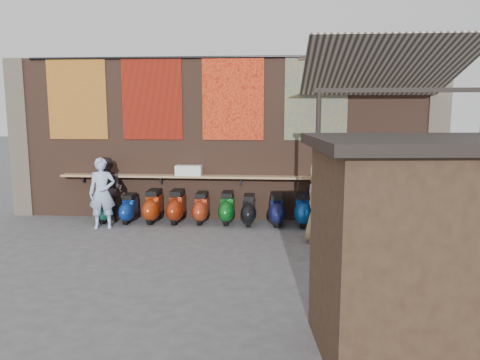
{
  "coord_description": "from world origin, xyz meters",
  "views": [
    {
      "loc": [
        1.37,
        -8.96,
        2.78
      ],
      "look_at": [
        0.57,
        1.2,
        1.2
      ],
      "focal_mm": 35.0,
      "sensor_mm": 36.0,
      "label": 1
    }
  ],
  "objects_px": {
    "scooter_stool_0": "(106,208)",
    "shopper_tan": "(319,202)",
    "diner_right": "(108,190)",
    "shopper_navy": "(327,200)",
    "scooter_stool_8": "(302,210)",
    "scooter_stool_6": "(249,210)",
    "shelf_box": "(189,171)",
    "scooter_stool_1": "(129,208)",
    "scooter_stool_4": "(201,208)",
    "scooter_stool_3": "(177,207)",
    "shopper_grey": "(397,204)",
    "diner_left": "(102,193)",
    "scooter_stool_9": "(328,209)",
    "scooter_stool_5": "(227,208)",
    "scooter_stool_7": "(277,210)",
    "market_stall": "(421,255)",
    "scooter_stool_2": "(153,206)"
  },
  "relations": [
    {
      "from": "scooter_stool_5",
      "to": "diner_right",
      "type": "relative_size",
      "value": 0.5
    },
    {
      "from": "scooter_stool_5",
      "to": "shopper_grey",
      "type": "height_order",
      "value": "shopper_grey"
    },
    {
      "from": "scooter_stool_4",
      "to": "shopper_grey",
      "type": "distance_m",
      "value": 4.58
    },
    {
      "from": "scooter_stool_5",
      "to": "scooter_stool_8",
      "type": "xyz_separation_m",
      "value": [
        1.8,
        -0.08,
        0.0
      ]
    },
    {
      "from": "diner_right",
      "to": "shopper_tan",
      "type": "relative_size",
      "value": 0.94
    },
    {
      "from": "scooter_stool_9",
      "to": "shopper_tan",
      "type": "xyz_separation_m",
      "value": [
        -0.34,
        -1.42,
        0.45
      ]
    },
    {
      "from": "scooter_stool_3",
      "to": "scooter_stool_5",
      "type": "bearing_deg",
      "value": 0.89
    },
    {
      "from": "scooter_stool_6",
      "to": "shopper_tan",
      "type": "height_order",
      "value": "shopper_tan"
    },
    {
      "from": "shelf_box",
      "to": "shopper_grey",
      "type": "height_order",
      "value": "shopper_grey"
    },
    {
      "from": "diner_left",
      "to": "shopper_grey",
      "type": "height_order",
      "value": "shopper_grey"
    },
    {
      "from": "scooter_stool_8",
      "to": "scooter_stool_3",
      "type": "bearing_deg",
      "value": 178.85
    },
    {
      "from": "scooter_stool_4",
      "to": "scooter_stool_9",
      "type": "height_order",
      "value": "scooter_stool_9"
    },
    {
      "from": "scooter_stool_3",
      "to": "diner_left",
      "type": "height_order",
      "value": "diner_left"
    },
    {
      "from": "scooter_stool_4",
      "to": "scooter_stool_7",
      "type": "relative_size",
      "value": 0.99
    },
    {
      "from": "scooter_stool_0",
      "to": "shopper_navy",
      "type": "distance_m",
      "value": 5.39
    },
    {
      "from": "scooter_stool_5",
      "to": "scooter_stool_2",
      "type": "bearing_deg",
      "value": -179.17
    },
    {
      "from": "scooter_stool_7",
      "to": "diner_left",
      "type": "xyz_separation_m",
      "value": [
        -4.04,
        -0.57,
        0.45
      ]
    },
    {
      "from": "scooter_stool_7",
      "to": "scooter_stool_9",
      "type": "distance_m",
      "value": 1.21
    },
    {
      "from": "scooter_stool_6",
      "to": "shopper_tan",
      "type": "bearing_deg",
      "value": -41.63
    },
    {
      "from": "scooter_stool_8",
      "to": "scooter_stool_0",
      "type": "bearing_deg",
      "value": 179.99
    },
    {
      "from": "scooter_stool_5",
      "to": "scooter_stool_6",
      "type": "xyz_separation_m",
      "value": [
        0.53,
        -0.08,
        -0.02
      ]
    },
    {
      "from": "shopper_navy",
      "to": "scooter_stool_7",
      "type": "bearing_deg",
      "value": -46.84
    },
    {
      "from": "scooter_stool_5",
      "to": "diner_right",
      "type": "bearing_deg",
      "value": -179.16
    },
    {
      "from": "scooter_stool_5",
      "to": "market_stall",
      "type": "distance_m",
      "value": 6.56
    },
    {
      "from": "scooter_stool_4",
      "to": "diner_left",
      "type": "distance_m",
      "value": 2.35
    },
    {
      "from": "diner_left",
      "to": "scooter_stool_1",
      "type": "bearing_deg",
      "value": 38.84
    },
    {
      "from": "scooter_stool_2",
      "to": "scooter_stool_6",
      "type": "bearing_deg",
      "value": -1.37
    },
    {
      "from": "scooter_stool_0",
      "to": "diner_left",
      "type": "relative_size",
      "value": 0.43
    },
    {
      "from": "scooter_stool_8",
      "to": "scooter_stool_6",
      "type": "bearing_deg",
      "value": -179.9
    },
    {
      "from": "scooter_stool_9",
      "to": "shopper_navy",
      "type": "height_order",
      "value": "shopper_navy"
    },
    {
      "from": "scooter_stool_3",
      "to": "scooter_stool_1",
      "type": "bearing_deg",
      "value": -176.49
    },
    {
      "from": "shelf_box",
      "to": "shopper_tan",
      "type": "xyz_separation_m",
      "value": [
        3.04,
        -1.7,
        -0.4
      ]
    },
    {
      "from": "shelf_box",
      "to": "scooter_stool_1",
      "type": "bearing_deg",
      "value": -166.3
    },
    {
      "from": "shopper_grey",
      "to": "scooter_stool_3",
      "type": "bearing_deg",
      "value": 8.73
    },
    {
      "from": "diner_left",
      "to": "shopper_navy",
      "type": "height_order",
      "value": "shopper_navy"
    },
    {
      "from": "scooter_stool_1",
      "to": "scooter_stool_9",
      "type": "bearing_deg",
      "value": 0.71
    },
    {
      "from": "scooter_stool_0",
      "to": "shopper_tan",
      "type": "relative_size",
      "value": 0.42
    },
    {
      "from": "scooter_stool_3",
      "to": "diner_right",
      "type": "distance_m",
      "value": 1.73
    },
    {
      "from": "scooter_stool_9",
      "to": "diner_right",
      "type": "xyz_separation_m",
      "value": [
        -5.33,
        -0.01,
        0.4
      ]
    },
    {
      "from": "shopper_grey",
      "to": "diner_left",
      "type": "bearing_deg",
      "value": 18.81
    },
    {
      "from": "shopper_navy",
      "to": "market_stall",
      "type": "relative_size",
      "value": 0.74
    },
    {
      "from": "shopper_tan",
      "to": "diner_left",
      "type": "bearing_deg",
      "value": 113.83
    },
    {
      "from": "diner_right",
      "to": "shopper_navy",
      "type": "height_order",
      "value": "shopper_navy"
    },
    {
      "from": "shelf_box",
      "to": "scooter_stool_1",
      "type": "relative_size",
      "value": 0.87
    },
    {
      "from": "scooter_stool_3",
      "to": "scooter_stool_4",
      "type": "xyz_separation_m",
      "value": [
        0.6,
        0.03,
        -0.03
      ]
    },
    {
      "from": "scooter_stool_1",
      "to": "scooter_stool_4",
      "type": "distance_m",
      "value": 1.77
    },
    {
      "from": "shopper_grey",
      "to": "scooter_stool_6",
      "type": "bearing_deg",
      "value": -0.39
    },
    {
      "from": "scooter_stool_9",
      "to": "shopper_navy",
      "type": "xyz_separation_m",
      "value": [
        -0.16,
        -1.25,
        0.47
      ]
    },
    {
      "from": "scooter_stool_6",
      "to": "diner_left",
      "type": "height_order",
      "value": "diner_left"
    },
    {
      "from": "scooter_stool_7",
      "to": "shelf_box",
      "type": "bearing_deg",
      "value": 171.27
    }
  ]
}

